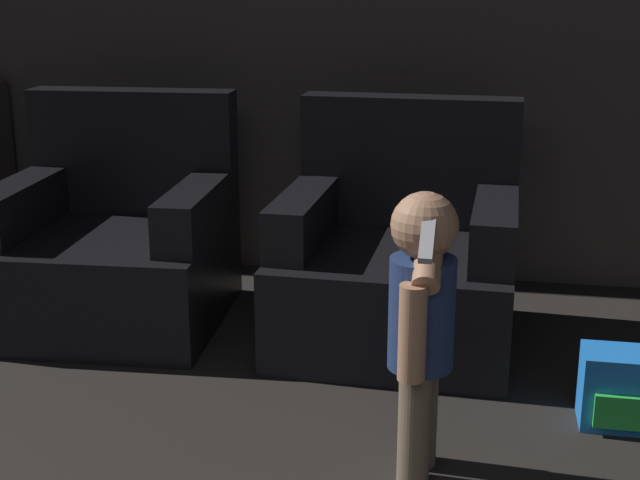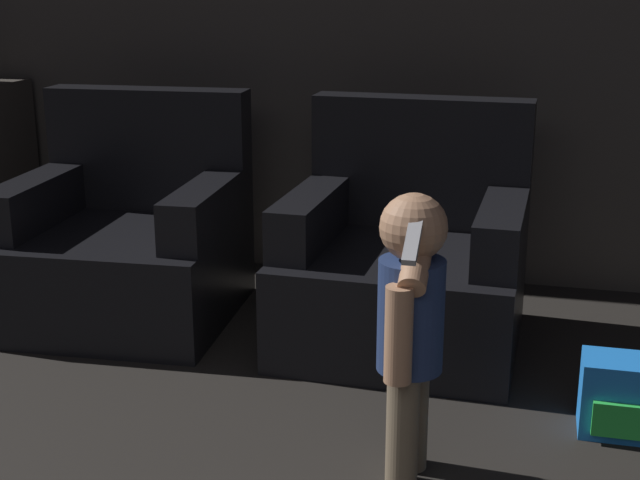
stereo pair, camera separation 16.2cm
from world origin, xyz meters
TOP-DOWN VIEW (x-y plane):
  - armchair_left at (-0.99, 3.71)m, footprint 0.94×0.92m
  - armchair_right at (0.19, 3.71)m, footprint 0.92×0.90m
  - person_toddler at (0.35, 2.68)m, footprint 0.18×0.33m
  - toy_backpack at (0.96, 3.10)m, footprint 0.24×0.20m

SIDE VIEW (x-z plane):
  - toy_backpack at x=0.96m, z-range 0.00..0.25m
  - armchair_left at x=-0.99m, z-range -0.15..0.77m
  - armchair_right at x=0.19m, z-range -0.15..0.77m
  - person_toddler at x=0.35m, z-range 0.08..0.92m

